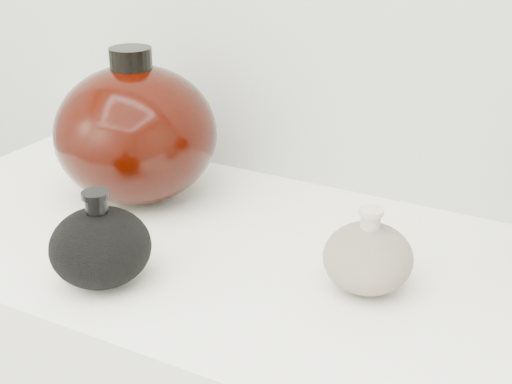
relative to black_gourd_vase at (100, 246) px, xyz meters
The scene contains 3 objects.
black_gourd_vase is the anchor object (origin of this frame).
cream_gourd_vase 0.32m from the black_gourd_vase, 25.49° to the left, with size 0.13×0.13×0.11m.
left_round_pot 0.26m from the black_gourd_vase, 116.56° to the left, with size 0.26×0.26×0.23m.
Camera 1 is at (0.36, 0.22, 1.36)m, focal length 50.00 mm.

